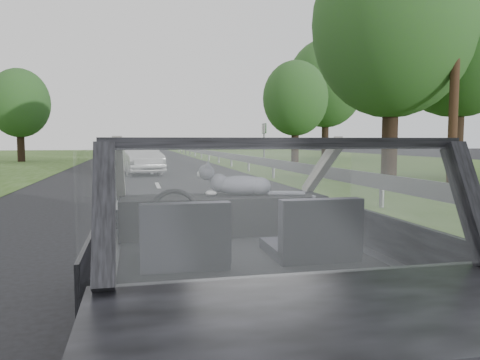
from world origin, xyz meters
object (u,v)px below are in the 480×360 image
subject_car (240,248)px  highway_sign (264,144)px  other_car (139,158)px  cat (241,184)px  utility_pole (456,49)px

subject_car → highway_sign: 24.29m
subject_car → other_car: (-0.54, 17.49, -0.05)m
subject_car → highway_sign: highway_sign is taller
other_car → cat: bearing=-98.2°
other_car → utility_pole: bearing=-52.2°
subject_car → cat: subject_car is taller
utility_pole → cat: bearing=-134.1°
subject_car → other_car: 17.50m
highway_sign → utility_pole: utility_pole is taller
cat → highway_sign: size_ratio=0.25×
other_car → subject_car: bearing=-98.8°
other_car → highway_sign: (7.18, 5.86, 0.53)m
other_car → highway_sign: highway_sign is taller
cat → utility_pole: utility_pole is taller
subject_car → highway_sign: bearing=74.1°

